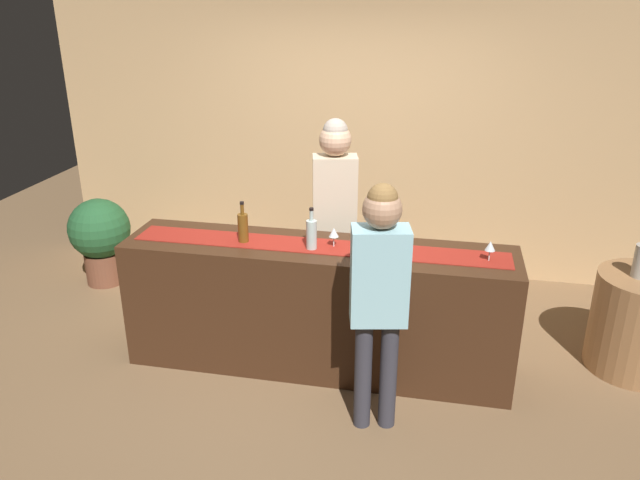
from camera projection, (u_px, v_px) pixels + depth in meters
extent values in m
plane|color=brown|center=(318.00, 363.00, 4.68)|extent=(10.00, 10.00, 0.00)
cube|color=tan|center=(358.00, 124.00, 5.86)|extent=(6.00, 0.12, 2.90)
cube|color=#3D2314|center=(318.00, 307.00, 4.50)|extent=(2.79, 0.60, 0.96)
cube|color=maroon|center=(318.00, 246.00, 4.32)|extent=(2.65, 0.28, 0.01)
cylinder|color=brown|center=(243.00, 228.00, 4.36)|extent=(0.07, 0.07, 0.21)
cylinder|color=brown|center=(242.00, 209.00, 4.30)|extent=(0.03, 0.03, 0.08)
cylinder|color=black|center=(242.00, 203.00, 4.28)|extent=(0.03, 0.03, 0.02)
cylinder|color=#B2C6C1|center=(312.00, 235.00, 4.24)|extent=(0.07, 0.07, 0.21)
cylinder|color=#B2C6C1|center=(311.00, 216.00, 4.18)|extent=(0.03, 0.03, 0.08)
cylinder|color=black|center=(311.00, 209.00, 4.16)|extent=(0.03, 0.03, 0.02)
cylinder|color=silver|center=(358.00, 247.00, 4.30)|extent=(0.06, 0.06, 0.00)
cylinder|color=silver|center=(358.00, 242.00, 4.29)|extent=(0.01, 0.01, 0.08)
cone|color=silver|center=(358.00, 233.00, 4.26)|extent=(0.07, 0.07, 0.06)
cylinder|color=silver|center=(334.00, 247.00, 4.31)|extent=(0.06, 0.06, 0.00)
cylinder|color=silver|center=(334.00, 242.00, 4.29)|extent=(0.01, 0.01, 0.08)
cone|color=silver|center=(334.00, 232.00, 4.27)|extent=(0.07, 0.07, 0.06)
cylinder|color=silver|center=(489.00, 261.00, 4.08)|extent=(0.06, 0.06, 0.00)
cylinder|color=silver|center=(489.00, 256.00, 4.07)|extent=(0.01, 0.01, 0.08)
cone|color=silver|center=(490.00, 246.00, 4.04)|extent=(0.07, 0.07, 0.06)
cylinder|color=#26262B|center=(344.00, 282.00, 5.05)|extent=(0.11, 0.11, 0.82)
cylinder|color=#26262B|center=(324.00, 282.00, 5.05)|extent=(0.11, 0.11, 0.82)
cube|color=beige|center=(335.00, 197.00, 4.78)|extent=(0.38, 0.27, 0.65)
sphere|color=#DBAD89|center=(335.00, 140.00, 4.61)|extent=(0.24, 0.24, 0.24)
sphere|color=#AD9E8E|center=(335.00, 131.00, 4.58)|extent=(0.19, 0.19, 0.19)
cylinder|color=#33333D|center=(363.00, 374.00, 3.88)|extent=(0.11, 0.11, 0.76)
cylinder|color=#33333D|center=(388.00, 374.00, 3.88)|extent=(0.11, 0.11, 0.76)
cube|color=#99D1E0|center=(380.00, 276.00, 3.62)|extent=(0.37, 0.26, 0.60)
sphere|color=tan|center=(382.00, 209.00, 3.47)|extent=(0.23, 0.23, 0.23)
sphere|color=olive|center=(383.00, 199.00, 3.44)|extent=(0.18, 0.18, 0.18)
cylinder|color=#996B42|center=(639.00, 323.00, 4.50)|extent=(0.68, 0.68, 0.74)
cylinder|color=brown|center=(105.00, 267.00, 5.93)|extent=(0.35, 0.35, 0.31)
sphere|color=#23562D|center=(99.00, 229.00, 5.78)|extent=(0.57, 0.57, 0.57)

